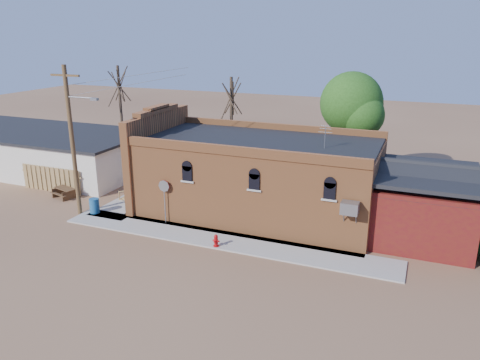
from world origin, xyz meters
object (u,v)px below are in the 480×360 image
at_px(brick_bar, 253,176).
at_px(stop_sign, 164,190).
at_px(fire_hydrant, 216,241).
at_px(trash_barrel, 94,206).
at_px(utility_pole, 73,138).
at_px(picnic_table, 65,191).

height_order(brick_bar, stop_sign, brick_bar).
distance_m(brick_bar, fire_hydrant, 5.83).
bearing_deg(trash_barrel, stop_sign, 3.54).
bearing_deg(brick_bar, fire_hydrant, -90.10).
xyz_separation_m(brick_bar, utility_pole, (-9.79, -4.29, 2.43)).
height_order(utility_pole, picnic_table, utility_pole).
relative_size(fire_hydrant, trash_barrel, 0.73).
distance_m(stop_sign, picnic_table, 8.91).
xyz_separation_m(utility_pole, stop_sign, (5.70, 0.60, -2.69)).
height_order(utility_pole, stop_sign, utility_pole).
bearing_deg(stop_sign, fire_hydrant, 0.33).
height_order(stop_sign, trash_barrel, stop_sign).
bearing_deg(fire_hydrant, trash_barrel, -177.78).
relative_size(brick_bar, utility_pole, 1.82).
bearing_deg(fire_hydrant, picnic_table, 177.64).
bearing_deg(stop_sign, utility_pole, -149.82).
bearing_deg(stop_sign, picnic_table, -165.03).
xyz_separation_m(brick_bar, fire_hydrant, (-0.01, -5.50, -1.93)).
relative_size(utility_pole, trash_barrel, 9.87).
height_order(utility_pole, trash_barrel, utility_pole).
relative_size(utility_pole, picnic_table, 4.77).
bearing_deg(brick_bar, trash_barrel, -155.93).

